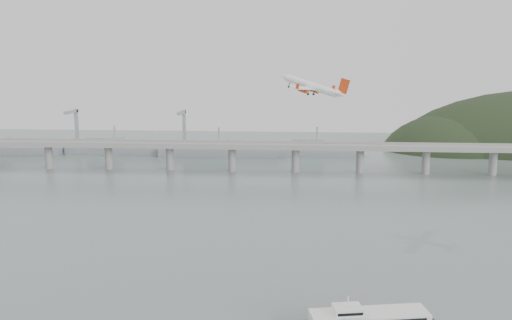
{
  "coord_description": "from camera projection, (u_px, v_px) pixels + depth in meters",
  "views": [
    {
      "loc": [
        18.19,
        -184.95,
        80.56
      ],
      "look_at": [
        0.0,
        55.0,
        36.0
      ],
      "focal_mm": 35.0,
      "sensor_mm": 36.0,
      "label": 1
    }
  ],
  "objects": [
    {
      "name": "ground",
      "position": [
        246.0,
        274.0,
        197.35
      ],
      "size": [
        900.0,
        900.0,
        0.0
      ],
      "primitive_type": "plane",
      "color": "slate",
      "rests_on": "ground"
    },
    {
      "name": "bridge",
      "position": [
        269.0,
        149.0,
        390.32
      ],
      "size": [
        800.0,
        22.0,
        23.9
      ],
      "color": "gray",
      "rests_on": "ground"
    },
    {
      "name": "distant_fleet",
      "position": [
        108.0,
        148.0,
        467.67
      ],
      "size": [
        453.0,
        60.9,
        40.0
      ],
      "color": "gray",
      "rests_on": "ground"
    },
    {
      "name": "airliner",
      "position": [
        313.0,
        86.0,
        254.83
      ],
      "size": [
        36.04,
        34.39,
        13.4
      ],
      "rotation": [
        0.05,
        -0.26,
        2.57
      ],
      "color": "white",
      "rests_on": "ground"
    }
  ]
}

